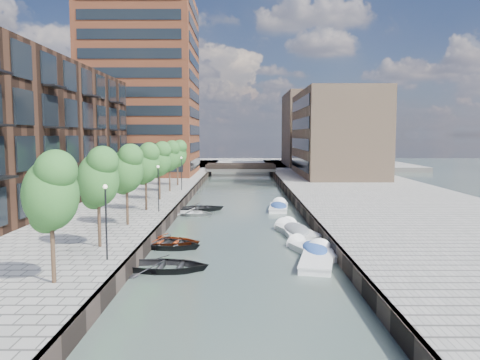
{
  "coord_description": "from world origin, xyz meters",
  "views": [
    {
      "loc": [
        0.12,
        -16.93,
        7.77
      ],
      "look_at": [
        0.0,
        27.32,
        3.5
      ],
      "focal_mm": 35.0,
      "sensor_mm": 36.0,
      "label": 1
    }
  ],
  "objects_px": {
    "sloop_1": "(166,270)",
    "sloop_4": "(200,211)",
    "tree_1": "(98,176)",
    "sloop_3": "(192,215)",
    "sloop_0": "(167,248)",
    "motorboat_0": "(311,250)",
    "motorboat_4": "(293,230)",
    "tree_3": "(145,162)",
    "sloop_2": "(165,246)",
    "tree_0": "(51,190)",
    "motorboat_1": "(295,232)",
    "motorboat_3": "(279,207)",
    "tree_5": "(169,156)",
    "car": "(304,171)",
    "tree_6": "(177,153)",
    "motorboat_2": "(318,260)",
    "tree_2": "(126,168)",
    "tree_4": "(159,159)",
    "bridge": "(241,169)"
  },
  "relations": [
    {
      "from": "tree_0",
      "to": "sloop_0",
      "type": "distance_m",
      "value": 12.48
    },
    {
      "from": "tree_5",
      "to": "car",
      "type": "height_order",
      "value": "tree_5"
    },
    {
      "from": "tree_0",
      "to": "motorboat_4",
      "type": "relative_size",
      "value": 1.17
    },
    {
      "from": "sloop_4",
      "to": "tree_4",
      "type": "bearing_deg",
      "value": 59.02
    },
    {
      "from": "motorboat_0",
      "to": "sloop_1",
      "type": "bearing_deg",
      "value": -156.0
    },
    {
      "from": "sloop_3",
      "to": "car",
      "type": "xyz_separation_m",
      "value": [
        15.68,
        35.76,
        1.64
      ]
    },
    {
      "from": "motorboat_2",
      "to": "bridge",
      "type": "bearing_deg",
      "value": 94.55
    },
    {
      "from": "tree_0",
      "to": "tree_3",
      "type": "height_order",
      "value": "same"
    },
    {
      "from": "sloop_1",
      "to": "sloop_3",
      "type": "xyz_separation_m",
      "value": [
        -0.43,
        18.5,
        0.0
      ]
    },
    {
      "from": "tree_0",
      "to": "tree_4",
      "type": "relative_size",
      "value": 1.0
    },
    {
      "from": "motorboat_0",
      "to": "motorboat_4",
      "type": "bearing_deg",
      "value": 94.24
    },
    {
      "from": "tree_0",
      "to": "motorboat_2",
      "type": "bearing_deg",
      "value": 28.54
    },
    {
      "from": "tree_3",
      "to": "sloop_4",
      "type": "relative_size",
      "value": 1.19
    },
    {
      "from": "tree_0",
      "to": "tree_6",
      "type": "distance_m",
      "value": 42.0
    },
    {
      "from": "sloop_3",
      "to": "motorboat_0",
      "type": "xyz_separation_m",
      "value": [
        9.41,
        -14.5,
        0.2
      ]
    },
    {
      "from": "tree_6",
      "to": "sloop_3",
      "type": "distance_m",
      "value": 19.33
    },
    {
      "from": "motorboat_4",
      "to": "sloop_1",
      "type": "bearing_deg",
      "value": -128.74
    },
    {
      "from": "motorboat_1",
      "to": "motorboat_3",
      "type": "relative_size",
      "value": 1.03
    },
    {
      "from": "tree_1",
      "to": "motorboat_0",
      "type": "relative_size",
      "value": 1.17
    },
    {
      "from": "tree_3",
      "to": "motorboat_3",
      "type": "xyz_separation_m",
      "value": [
        12.56,
        6.6,
        -5.09
      ]
    },
    {
      "from": "tree_2",
      "to": "sloop_0",
      "type": "relative_size",
      "value": 1.19
    },
    {
      "from": "sloop_1",
      "to": "sloop_2",
      "type": "xyz_separation_m",
      "value": [
        -1.04,
        6.06,
        0.0
      ]
    },
    {
      "from": "bridge",
      "to": "tree_6",
      "type": "distance_m",
      "value": 27.63
    },
    {
      "from": "motorboat_1",
      "to": "motorboat_3",
      "type": "xyz_separation_m",
      "value": [
        -0.31,
        12.44,
        -0.0
      ]
    },
    {
      "from": "car",
      "to": "sloop_4",
      "type": "bearing_deg",
      "value": -118.5
    },
    {
      "from": "sloop_0",
      "to": "sloop_1",
      "type": "height_order",
      "value": "sloop_1"
    },
    {
      "from": "tree_3",
      "to": "sloop_2",
      "type": "height_order",
      "value": "tree_3"
    },
    {
      "from": "tree_4",
      "to": "tree_3",
      "type": "bearing_deg",
      "value": -90.0
    },
    {
      "from": "sloop_4",
      "to": "motorboat_4",
      "type": "xyz_separation_m",
      "value": [
        8.39,
        -10.66,
        0.2
      ]
    },
    {
      "from": "tree_4",
      "to": "sloop_3",
      "type": "xyz_separation_m",
      "value": [
        3.84,
        -4.18,
        -5.31
      ]
    },
    {
      "from": "tree_0",
      "to": "sloop_4",
      "type": "bearing_deg",
      "value": 80.66
    },
    {
      "from": "sloop_1",
      "to": "bridge",
      "type": "bearing_deg",
      "value": 0.08
    },
    {
      "from": "tree_1",
      "to": "sloop_3",
      "type": "distance_m",
      "value": 18.05
    },
    {
      "from": "tree_4",
      "to": "sloop_3",
      "type": "relative_size",
      "value": 1.33
    },
    {
      "from": "tree_5",
      "to": "motorboat_4",
      "type": "xyz_separation_m",
      "value": [
        12.76,
        -19.1,
        -5.11
      ]
    },
    {
      "from": "motorboat_2",
      "to": "sloop_0",
      "type": "bearing_deg",
      "value": 160.5
    },
    {
      "from": "tree_2",
      "to": "motorboat_3",
      "type": "xyz_separation_m",
      "value": [
        12.56,
        13.6,
        -5.09
      ]
    },
    {
      "from": "sloop_0",
      "to": "motorboat_0",
      "type": "relative_size",
      "value": 0.98
    },
    {
      "from": "tree_0",
      "to": "sloop_1",
      "type": "relative_size",
      "value": 1.18
    },
    {
      "from": "sloop_1",
      "to": "sloop_4",
      "type": "relative_size",
      "value": 1.0
    },
    {
      "from": "sloop_4",
      "to": "motorboat_4",
      "type": "distance_m",
      "value": 13.57
    },
    {
      "from": "sloop_1",
      "to": "sloop_4",
      "type": "xyz_separation_m",
      "value": [
        0.1,
        21.24,
        0.0
      ]
    },
    {
      "from": "sloop_4",
      "to": "motorboat_3",
      "type": "bearing_deg",
      "value": -95.52
    },
    {
      "from": "tree_2",
      "to": "motorboat_3",
      "type": "bearing_deg",
      "value": 47.29
    },
    {
      "from": "motorboat_4",
      "to": "sloop_0",
      "type": "bearing_deg",
      "value": -151.05
    },
    {
      "from": "tree_1",
      "to": "tree_5",
      "type": "height_order",
      "value": "same"
    },
    {
      "from": "sloop_3",
      "to": "motorboat_4",
      "type": "bearing_deg",
      "value": -114.06
    },
    {
      "from": "tree_3",
      "to": "sloop_4",
      "type": "height_order",
      "value": "tree_3"
    },
    {
      "from": "sloop_0",
      "to": "motorboat_4",
      "type": "height_order",
      "value": "motorboat_4"
    },
    {
      "from": "tree_1",
      "to": "motorboat_2",
      "type": "relative_size",
      "value": 1.05
    }
  ]
}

